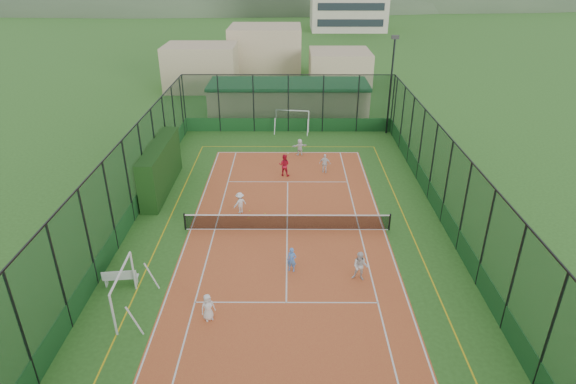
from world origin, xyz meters
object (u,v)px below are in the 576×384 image
floodlight_ne (391,86)px  clubhouse (288,99)px  child_far_left (240,203)px  coach (284,165)px  white_bench (121,277)px  futsal_goal_near (124,292)px  child_near_left (208,307)px  child_near_right (360,266)px  child_near_mid (292,260)px  futsal_goal_far (292,121)px  child_far_back (300,147)px  child_far_right (325,163)px

floodlight_ne → clubhouse: size_ratio=0.54×
child_far_left → coach: size_ratio=0.85×
white_bench → futsal_goal_near: futsal_goal_near is taller
floodlight_ne → clubhouse: bearing=147.9°
child_near_left → child_near_right: child_near_right is taller
futsal_goal_near → child_near_left: futsal_goal_near is taller
futsal_goal_near → child_near_mid: futsal_goal_near is taller
clubhouse → futsal_goal_near: (-7.00, -28.93, -0.56)m
futsal_goal_far → coach: (-0.60, -9.46, -0.15)m
child_far_back → child_far_right: bearing=102.5°
child_near_right → futsal_goal_far: bearing=114.7°
child_near_right → child_far_right: (-0.86, 12.67, -0.06)m
futsal_goal_far → child_near_right: (3.15, -21.61, -0.19)m
child_near_left → child_near_right: 7.39m
clubhouse → child_near_mid: (0.25, -25.96, -0.92)m
floodlight_ne → white_bench: size_ratio=5.19×
clubhouse → child_near_right: bearing=-82.5°
clubhouse → futsal_goal_near: 29.77m
child_near_mid → clubhouse: bearing=103.4°
child_far_right → child_far_back: size_ratio=1.07×
child_near_mid → child_far_left: child_far_left is taller
clubhouse → child_far_left: bearing=-98.1°
child_near_right → child_far_right: bearing=110.3°
futsal_goal_far → child_far_right: 9.23m
child_near_right → coach: bearing=123.6°
futsal_goal_far → futsal_goal_near: bearing=-99.6°
clubhouse → white_bench: 28.22m
clubhouse → white_bench: bearing=-106.1°
futsal_goal_far → child_far_back: 5.58m
clubhouse → floodlight_ne: bearing=-32.1°
futsal_goal_near → futsal_goal_far: bearing=-18.8°
child_near_left → child_far_back: size_ratio=0.97×
clubhouse → child_near_mid: bearing=-89.5°
white_bench → child_far_back: bearing=55.9°
white_bench → child_near_left: child_near_left is taller
floodlight_ne → child_far_left: size_ratio=6.15×
floodlight_ne → coach: (-8.85, -9.10, -3.32)m
coach → child_far_right: bearing=-157.7°
white_bench → child_far_right: child_far_right is taller
child_near_right → child_far_back: bearing=115.6°
clubhouse → child_near_left: size_ratio=12.04×
child_near_left → floodlight_ne: bearing=34.1°
futsal_goal_far → child_far_back: (0.57, -5.55, -0.30)m
floodlight_ne → child_far_right: bearing=-124.8°
futsal_goal_far → child_near_mid: size_ratio=2.31×
clubhouse → futsal_goal_near: bearing=-103.6°
floodlight_ne → coach: size_ratio=5.20×
futsal_goal_near → child_near_left: size_ratio=2.49×
futsal_goal_near → child_near_right: size_ratio=2.08×
futsal_goal_far → coach: 9.48m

